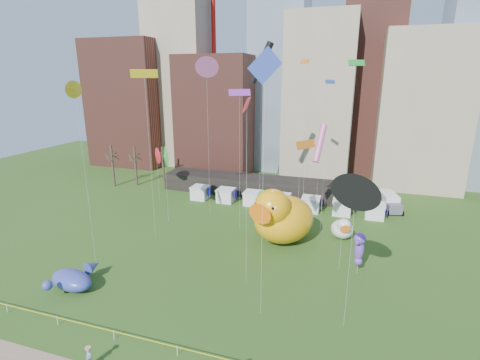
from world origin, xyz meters
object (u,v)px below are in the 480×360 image
(big_duck, at_px, (281,217))
(woman, at_px, (89,358))
(box_truck, at_px, (389,201))
(whale_inflatable, at_px, (73,279))
(small_duck, at_px, (342,228))
(seahorse_green, at_px, (263,202))
(seahorse_purple, at_px, (360,246))

(big_duck, distance_m, woman, 27.98)
(box_truck, bearing_deg, whale_inflatable, -148.19)
(small_duck, xyz_separation_m, woman, (-17.30, -29.93, -0.57))
(box_truck, height_order, woman, box_truck)
(small_duck, relative_size, whale_inflatable, 0.66)
(big_duck, relative_size, seahorse_green, 1.74)
(big_duck, xyz_separation_m, small_duck, (7.85, 3.74, -2.19))
(big_duck, relative_size, woman, 6.51)
(box_truck, bearing_deg, seahorse_purple, -116.69)
(seahorse_purple, distance_m, woman, 28.57)
(big_duck, xyz_separation_m, whale_inflatable, (-18.61, -17.65, -2.60))
(big_duck, xyz_separation_m, woman, (-9.44, -26.19, -2.76))
(whale_inflatable, relative_size, woman, 3.85)
(big_duck, distance_m, whale_inflatable, 25.78)
(seahorse_purple, bearing_deg, woman, -117.07)
(small_duck, height_order, box_truck, small_duck)
(small_duck, bearing_deg, seahorse_purple, -88.71)
(big_duck, height_order, woman, big_duck)
(woman, bearing_deg, whale_inflatable, 153.27)
(seahorse_purple, bearing_deg, seahorse_green, 167.32)
(big_duck, bearing_deg, seahorse_purple, -5.90)
(whale_inflatable, height_order, box_truck, box_truck)
(woman, bearing_deg, big_duck, 86.40)
(seahorse_purple, height_order, woman, seahorse_purple)
(seahorse_green, bearing_deg, whale_inflatable, -130.74)
(small_duck, height_order, seahorse_green, seahorse_green)
(seahorse_purple, xyz_separation_m, woman, (-19.43, -20.79, -2.52))
(whale_inflatable, xyz_separation_m, woman, (9.17, -8.54, -0.16))
(seahorse_purple, bearing_deg, big_duck, 167.58)
(woman, bearing_deg, box_truck, 77.45)
(small_duck, bearing_deg, box_truck, 52.14)
(seahorse_green, xyz_separation_m, box_truck, (17.79, 16.29, -3.50))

